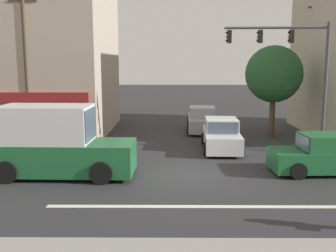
{
  "coord_description": "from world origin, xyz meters",
  "views": [
    {
      "loc": [
        -0.69,
        -14.98,
        4.4
      ],
      "look_at": [
        -0.81,
        2.0,
        1.6
      ],
      "focal_mm": 42.0,
      "sensor_mm": 36.0,
      "label": 1
    }
  ],
  "objects_px": {
    "sedan_crossing_rightbound": "(324,156)",
    "box_truck_waiting_far": "(56,144)",
    "utility_pole_near_left": "(27,69)",
    "sedan_approaching_near": "(202,120)",
    "street_tree": "(274,74)",
    "traffic_light_mast": "(298,63)",
    "utility_pole_far_right": "(317,65)",
    "sedan_parked_curbside": "(221,136)"
  },
  "relations": [
    {
      "from": "sedan_crossing_rightbound",
      "to": "box_truck_waiting_far",
      "type": "bearing_deg",
      "value": -177.48
    },
    {
      "from": "utility_pole_near_left",
      "to": "sedan_crossing_rightbound",
      "type": "height_order",
      "value": "utility_pole_near_left"
    },
    {
      "from": "box_truck_waiting_far",
      "to": "sedan_approaching_near",
      "type": "bearing_deg",
      "value": 57.02
    },
    {
      "from": "street_tree",
      "to": "traffic_light_mast",
      "type": "bearing_deg",
      "value": -89.49
    },
    {
      "from": "traffic_light_mast",
      "to": "utility_pole_far_right",
      "type": "bearing_deg",
      "value": 62.65
    },
    {
      "from": "street_tree",
      "to": "box_truck_waiting_far",
      "type": "bearing_deg",
      "value": -141.7
    },
    {
      "from": "street_tree",
      "to": "sedan_approaching_near",
      "type": "distance_m",
      "value": 5.23
    },
    {
      "from": "sedan_parked_curbside",
      "to": "sedan_approaching_near",
      "type": "distance_m",
      "value": 5.27
    },
    {
      "from": "sedan_approaching_near",
      "to": "utility_pole_near_left",
      "type": "bearing_deg",
      "value": -153.01
    },
    {
      "from": "sedan_parked_curbside",
      "to": "utility_pole_near_left",
      "type": "bearing_deg",
      "value": 176.89
    },
    {
      "from": "box_truck_waiting_far",
      "to": "sedan_approaching_near",
      "type": "height_order",
      "value": "box_truck_waiting_far"
    },
    {
      "from": "sedan_parked_curbside",
      "to": "sedan_crossing_rightbound",
      "type": "distance_m",
      "value": 5.47
    },
    {
      "from": "utility_pole_near_left",
      "to": "sedan_parked_curbside",
      "type": "distance_m",
      "value": 10.36
    },
    {
      "from": "traffic_light_mast",
      "to": "sedan_parked_curbside",
      "type": "xyz_separation_m",
      "value": [
        -3.47,
        0.61,
        -3.59
      ]
    },
    {
      "from": "sedan_parked_curbside",
      "to": "utility_pole_far_right",
      "type": "bearing_deg",
      "value": 38.55
    },
    {
      "from": "utility_pole_near_left",
      "to": "traffic_light_mast",
      "type": "distance_m",
      "value": 13.32
    },
    {
      "from": "traffic_light_mast",
      "to": "sedan_approaching_near",
      "type": "xyz_separation_m",
      "value": [
        -4.03,
        5.85,
        -3.59
      ]
    },
    {
      "from": "sedan_parked_curbside",
      "to": "box_truck_waiting_far",
      "type": "height_order",
      "value": "box_truck_waiting_far"
    },
    {
      "from": "sedan_parked_curbside",
      "to": "sedan_crossing_rightbound",
      "type": "relative_size",
      "value": 1.0
    },
    {
      "from": "utility_pole_near_left",
      "to": "sedan_approaching_near",
      "type": "bearing_deg",
      "value": 26.99
    },
    {
      "from": "utility_pole_near_left",
      "to": "sedan_parked_curbside",
      "type": "bearing_deg",
      "value": -3.11
    },
    {
      "from": "street_tree",
      "to": "box_truck_waiting_far",
      "type": "height_order",
      "value": "street_tree"
    },
    {
      "from": "sedan_parked_curbside",
      "to": "box_truck_waiting_far",
      "type": "distance_m",
      "value": 8.39
    },
    {
      "from": "street_tree",
      "to": "sedan_crossing_rightbound",
      "type": "relative_size",
      "value": 1.28
    },
    {
      "from": "box_truck_waiting_far",
      "to": "sedan_crossing_rightbound",
      "type": "relative_size",
      "value": 1.36
    },
    {
      "from": "utility_pole_near_left",
      "to": "sedan_approaching_near",
      "type": "height_order",
      "value": "utility_pole_near_left"
    },
    {
      "from": "utility_pole_near_left",
      "to": "utility_pole_far_right",
      "type": "relative_size",
      "value": 0.97
    },
    {
      "from": "sedan_parked_curbside",
      "to": "sedan_approaching_near",
      "type": "height_order",
      "value": "same"
    },
    {
      "from": "utility_pole_far_right",
      "to": "box_truck_waiting_far",
      "type": "xyz_separation_m",
      "value": [
        -13.41,
        -9.76,
        -2.91
      ]
    },
    {
      "from": "utility_pole_far_right",
      "to": "sedan_approaching_near",
      "type": "height_order",
      "value": "utility_pole_far_right"
    },
    {
      "from": "sedan_approaching_near",
      "to": "sedan_crossing_rightbound",
      "type": "bearing_deg",
      "value": -66.48
    },
    {
      "from": "box_truck_waiting_far",
      "to": "sedan_approaching_near",
      "type": "xyz_separation_m",
      "value": [
        6.41,
        9.88,
        -0.54
      ]
    },
    {
      "from": "street_tree",
      "to": "traffic_light_mast",
      "type": "height_order",
      "value": "traffic_light_mast"
    },
    {
      "from": "traffic_light_mast",
      "to": "sedan_parked_curbside",
      "type": "height_order",
      "value": "traffic_light_mast"
    },
    {
      "from": "utility_pole_far_right",
      "to": "box_truck_waiting_far",
      "type": "bearing_deg",
      "value": -143.93
    },
    {
      "from": "utility_pole_far_right",
      "to": "utility_pole_near_left",
      "type": "bearing_deg",
      "value": -164.2
    },
    {
      "from": "box_truck_waiting_far",
      "to": "utility_pole_near_left",
      "type": "bearing_deg",
      "value": 118.68
    },
    {
      "from": "box_truck_waiting_far",
      "to": "street_tree",
      "type": "bearing_deg",
      "value": 38.3
    },
    {
      "from": "box_truck_waiting_far",
      "to": "sedan_approaching_near",
      "type": "distance_m",
      "value": 11.78
    },
    {
      "from": "traffic_light_mast",
      "to": "sedan_parked_curbside",
      "type": "relative_size",
      "value": 1.49
    },
    {
      "from": "utility_pole_far_right",
      "to": "sedan_parked_curbside",
      "type": "bearing_deg",
      "value": -141.45
    },
    {
      "from": "utility_pole_far_right",
      "to": "sedan_crossing_rightbound",
      "type": "relative_size",
      "value": 1.93
    }
  ]
}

